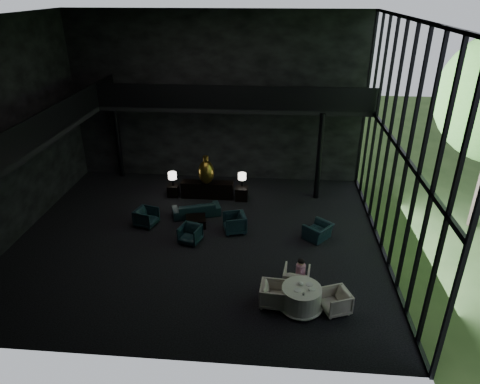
# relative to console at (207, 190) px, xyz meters

# --- Properties ---
(floor) EXTENTS (14.00, 12.00, 0.02)m
(floor) POSITION_rel_console_xyz_m (0.22, -3.61, -0.38)
(floor) COLOR black
(floor) RESTS_ON ground
(ceiling) EXTENTS (14.00, 12.00, 0.02)m
(ceiling) POSITION_rel_console_xyz_m (0.22, -3.61, 7.62)
(ceiling) COLOR black
(ceiling) RESTS_ON ground
(wall_back) EXTENTS (14.00, 0.04, 8.00)m
(wall_back) POSITION_rel_console_xyz_m (0.22, 2.39, 3.62)
(wall_back) COLOR black
(wall_back) RESTS_ON ground
(wall_front) EXTENTS (14.00, 0.04, 8.00)m
(wall_front) POSITION_rel_console_xyz_m (0.22, -9.61, 3.62)
(wall_front) COLOR black
(wall_front) RESTS_ON ground
(wall_left) EXTENTS (0.04, 12.00, 8.00)m
(wall_left) POSITION_rel_console_xyz_m (-6.78, -3.61, 3.62)
(wall_left) COLOR black
(wall_left) RESTS_ON ground
(curtain_wall) EXTENTS (0.20, 12.00, 8.00)m
(curtain_wall) POSITION_rel_console_xyz_m (7.17, -3.61, 3.62)
(curtain_wall) COLOR black
(curtain_wall) RESTS_ON ground
(mezzanine_left) EXTENTS (2.00, 12.00, 0.25)m
(mezzanine_left) POSITION_rel_console_xyz_m (-5.78, -3.61, 3.62)
(mezzanine_left) COLOR black
(mezzanine_left) RESTS_ON wall_left
(mezzanine_back) EXTENTS (12.00, 2.00, 0.25)m
(mezzanine_back) POSITION_rel_console_xyz_m (1.22, 1.39, 3.62)
(mezzanine_back) COLOR black
(mezzanine_back) RESTS_ON wall_back
(railing_left) EXTENTS (0.06, 12.00, 1.00)m
(railing_left) POSITION_rel_console_xyz_m (-4.78, -3.61, 4.22)
(railing_left) COLOR black
(railing_left) RESTS_ON mezzanine_left
(railing_back) EXTENTS (12.00, 0.06, 1.00)m
(railing_back) POSITION_rel_console_xyz_m (1.22, 0.39, 4.22)
(railing_back) COLOR black
(railing_back) RESTS_ON mezzanine_back
(column_nw) EXTENTS (0.24, 0.24, 4.00)m
(column_nw) POSITION_rel_console_xyz_m (-4.78, 2.09, 1.62)
(column_nw) COLOR black
(column_nw) RESTS_ON floor
(column_ne) EXTENTS (0.24, 0.24, 4.00)m
(column_ne) POSITION_rel_console_xyz_m (5.02, 0.39, 1.62)
(column_ne) COLOR black
(column_ne) RESTS_ON floor
(console) EXTENTS (2.40, 0.54, 0.76)m
(console) POSITION_rel_console_xyz_m (0.00, 0.00, 0.00)
(console) COLOR black
(console) RESTS_ON floor
(bronze_urn) EXTENTS (0.71, 0.71, 1.32)m
(bronze_urn) POSITION_rel_console_xyz_m (0.00, -0.15, 0.95)
(bronze_urn) COLOR brown
(bronze_urn) RESTS_ON console
(side_table_left) EXTENTS (0.49, 0.49, 0.54)m
(side_table_left) POSITION_rel_console_xyz_m (-1.60, -0.02, -0.11)
(side_table_left) COLOR black
(side_table_left) RESTS_ON floor
(table_lamp_left) EXTENTS (0.38, 0.38, 0.64)m
(table_lamp_left) POSITION_rel_console_xyz_m (-1.60, -0.01, 0.62)
(table_lamp_left) COLOR black
(table_lamp_left) RESTS_ON side_table_left
(side_table_right) EXTENTS (0.55, 0.55, 0.61)m
(side_table_right) POSITION_rel_console_xyz_m (1.60, -0.13, -0.08)
(side_table_right) COLOR black
(side_table_right) RESTS_ON floor
(table_lamp_right) EXTENTS (0.36, 0.36, 0.61)m
(table_lamp_right) POSITION_rel_console_xyz_m (1.60, 0.10, 0.66)
(table_lamp_right) COLOR black
(table_lamp_right) RESTS_ON side_table_right
(sofa) EXTENTS (2.03, 1.18, 0.76)m
(sofa) POSITION_rel_console_xyz_m (-0.21, -1.76, 0.00)
(sofa) COLOR black
(sofa) RESTS_ON floor
(lounge_armchair_west) EXTENTS (0.99, 1.02, 0.87)m
(lounge_armchair_west) POSITION_rel_console_xyz_m (-2.08, -2.78, 0.05)
(lounge_armchair_west) COLOR black
(lounge_armchair_west) RESTS_ON floor
(lounge_armchair_east) EXTENTS (1.09, 1.13, 0.95)m
(lounge_armchair_east) POSITION_rel_console_xyz_m (1.55, -2.97, 0.09)
(lounge_armchair_east) COLOR black
(lounge_armchair_east) RESTS_ON floor
(lounge_armchair_south) EXTENTS (0.91, 0.88, 0.77)m
(lounge_armchair_south) POSITION_rel_console_xyz_m (-0.06, -3.89, 0.00)
(lounge_armchair_south) COLOR black
(lounge_armchair_south) RESTS_ON floor
(window_armchair) EXTENTS (1.03, 1.07, 0.79)m
(window_armchair) POSITION_rel_console_xyz_m (4.82, -3.22, 0.01)
(window_armchair) COLOR #142631
(window_armchair) RESTS_ON floor
(coffee_table) EXTENTS (0.94, 0.94, 0.35)m
(coffee_table) POSITION_rel_console_xyz_m (-0.08, -2.62, -0.20)
(coffee_table) COLOR black
(coffee_table) RESTS_ON floor
(dining_table) EXTENTS (1.36, 1.36, 0.75)m
(dining_table) POSITION_rel_console_xyz_m (4.00, -7.26, -0.05)
(dining_table) COLOR white
(dining_table) RESTS_ON floor
(dining_chair_north) EXTENTS (0.97, 0.93, 0.90)m
(dining_chair_north) POSITION_rel_console_xyz_m (3.88, -6.33, 0.07)
(dining_chair_north) COLOR beige
(dining_chair_north) RESTS_ON floor
(dining_chair_east) EXTENTS (0.96, 0.99, 0.80)m
(dining_chair_east) POSITION_rel_console_xyz_m (5.02, -7.32, 0.02)
(dining_chair_east) COLOR #B0B0AE
(dining_chair_east) RESTS_ON floor
(dining_chair_west) EXTENTS (0.83, 0.87, 0.84)m
(dining_chair_west) POSITION_rel_console_xyz_m (3.16, -7.17, 0.04)
(dining_chair_west) COLOR #AAA69C
(dining_chair_west) RESTS_ON floor
(child) EXTENTS (0.31, 0.31, 0.66)m
(child) POSITION_rel_console_xyz_m (4.01, -6.28, 0.39)
(child) COLOR beige
(child) RESTS_ON dining_chair_north
(plate_a) EXTENTS (0.26, 0.26, 0.01)m
(plate_a) POSITION_rel_console_xyz_m (3.86, -7.39, 0.38)
(plate_a) COLOR white
(plate_a) RESTS_ON dining_table
(plate_b) EXTENTS (0.28, 0.28, 0.02)m
(plate_b) POSITION_rel_console_xyz_m (4.23, -7.09, 0.38)
(plate_b) COLOR white
(plate_b) RESTS_ON dining_table
(saucer) EXTENTS (0.21, 0.21, 0.01)m
(saucer) POSITION_rel_console_xyz_m (4.32, -7.30, 0.38)
(saucer) COLOR white
(saucer) RESTS_ON dining_table
(coffee_cup) EXTENTS (0.09, 0.09, 0.06)m
(coffee_cup) POSITION_rel_console_xyz_m (4.22, -7.36, 0.41)
(coffee_cup) COLOR white
(coffee_cup) RESTS_ON saucer
(cereal_bowl) EXTENTS (0.18, 0.18, 0.09)m
(cereal_bowl) POSITION_rel_console_xyz_m (3.97, -7.10, 0.41)
(cereal_bowl) COLOR white
(cereal_bowl) RESTS_ON dining_table
(cream_pot) EXTENTS (0.06, 0.06, 0.07)m
(cream_pot) POSITION_rel_console_xyz_m (4.03, -7.58, 0.41)
(cream_pot) COLOR #99999E
(cream_pot) RESTS_ON dining_table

